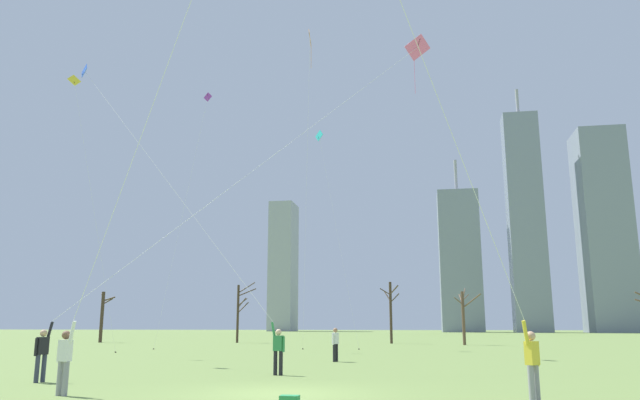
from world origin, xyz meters
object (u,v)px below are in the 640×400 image
distant_kite_low_near_trees_orange (309,60)px  distant_kite_drifting_right_yellow (79,113)px  kite_flyer_midfield_left_red (100,258)px  bare_tree_right_of_center (102,315)px  kite_flyer_foreground_right_green (471,200)px  kite_flyer_midfield_center_blue (244,299)px  bare_tree_far_right_edge (391,310)px  distant_kite_drifting_left_purple (199,136)px  kite_flyer_foreground_left_pink (167,251)px  bystander_far_off_by_trees (335,343)px  bare_tree_leftmost (239,310)px  distant_kite_high_overhead_teal (322,151)px  bare_tree_rightmost (464,314)px

distant_kite_low_near_trees_orange → distant_kite_drifting_right_yellow: size_ratio=1.21×
kite_flyer_midfield_left_red → bare_tree_right_of_center: kite_flyer_midfield_left_red is taller
kite_flyer_foreground_right_green → distant_kite_low_near_trees_orange: distant_kite_low_near_trees_orange is taller
kite_flyer_midfield_center_blue → bare_tree_far_right_edge: 37.61m
distant_kite_low_near_trees_orange → bare_tree_far_right_edge: distant_kite_low_near_trees_orange is taller
distant_kite_drifting_left_purple → kite_flyer_midfield_left_red: bearing=-72.7°
kite_flyer_foreground_left_pink → bystander_far_off_by_trees: bearing=63.0°
distant_kite_low_near_trees_orange → distant_kite_drifting_left_purple: distant_kite_low_near_trees_orange is taller
kite_flyer_midfield_left_red → kite_flyer_foreground_left_pink: bearing=100.9°
kite_flyer_foreground_right_green → distant_kite_low_near_trees_orange: (-8.38, 25.12, 15.41)m
bare_tree_leftmost → kite_flyer_midfield_center_blue: bearing=-72.5°
kite_flyer_foreground_left_pink → bare_tree_right_of_center: 44.74m
distant_kite_high_overhead_teal → distant_kite_low_near_trees_orange: size_ratio=0.80×
kite_flyer_foreground_left_pink → kite_flyer_foreground_right_green: bearing=-35.3°
kite_flyer_foreground_right_green → kite_flyer_midfield_left_red: size_ratio=1.18×
distant_kite_drifting_right_yellow → distant_kite_drifting_left_purple: 9.92m
distant_kite_drifting_right_yellow → distant_kite_high_overhead_teal: bearing=39.8°
distant_kite_high_overhead_teal → bare_tree_right_of_center: size_ratio=3.42×
kite_flyer_foreground_right_green → distant_kite_drifting_left_purple: 36.82m
kite_flyer_foreground_right_green → bystander_far_off_by_trees: bearing=108.0°
kite_flyer_foreground_right_green → distant_kite_drifting_right_yellow: kite_flyer_foreground_right_green is taller
kite_flyer_foreground_left_pink → bare_tree_far_right_edge: bearing=81.4°
distant_kite_low_near_trees_orange → distant_kite_drifting_right_yellow: (-14.83, -3.78, -4.33)m
kite_flyer_midfield_left_red → bare_tree_rightmost: size_ratio=3.11×
kite_flyer_foreground_right_green → bare_tree_leftmost: kite_flyer_foreground_right_green is taller
kite_flyer_foreground_left_pink → bystander_far_off_by_trees: (4.82, 9.46, -3.50)m
bystander_far_off_by_trees → kite_flyer_midfield_center_blue: bearing=-108.2°
bare_tree_far_right_edge → bare_tree_right_of_center: (-29.61, -1.48, -0.45)m
kite_flyer_foreground_left_pink → bare_tree_far_right_edge: (5.98, 39.43, -1.18)m
bare_tree_right_of_center → distant_kite_low_near_trees_orange: bearing=-38.2°
kite_flyer_midfield_center_blue → bystander_far_off_by_trees: 8.06m
distant_kite_drifting_left_purple → bare_tree_right_of_center: distant_kite_drifting_left_purple is taller
bystander_far_off_by_trees → kite_flyer_midfield_left_red: bearing=-102.2°
distant_kite_drifting_right_yellow → kite_flyer_midfield_center_blue: bearing=-38.2°
kite_flyer_midfield_left_red → distant_kite_drifting_right_yellow: size_ratio=0.88×
bare_tree_leftmost → bystander_far_off_by_trees: bearing=-64.6°
kite_flyer_midfield_left_red → bare_tree_rightmost: bearing=75.1°
bare_tree_rightmost → bare_tree_right_of_center: (-36.35, 1.83, 0.07)m
bystander_far_off_by_trees → bare_tree_far_right_edge: size_ratio=0.27×
distant_kite_drifting_right_yellow → bare_tree_leftmost: 28.30m
kite_flyer_foreground_left_pink → distant_kite_drifting_left_purple: distant_kite_drifting_left_purple is taller
distant_kite_high_overhead_teal → bare_tree_far_right_edge: distant_kite_high_overhead_teal is taller
kite_flyer_foreground_left_pink → distant_kite_high_overhead_teal: distant_kite_high_overhead_teal is taller
kite_flyer_foreground_left_pink → bare_tree_leftmost: bearing=103.4°
distant_kite_low_near_trees_orange → bare_tree_leftmost: (-11.24, 21.45, -16.63)m
distant_kite_low_near_trees_orange → bare_tree_far_right_edge: 27.56m
kite_flyer_foreground_left_pink → bare_tree_rightmost: bearing=70.6°
kite_flyer_foreground_left_pink → kite_flyer_midfield_left_red: 7.00m
bystander_far_off_by_trees → distant_kite_drifting_right_yellow: bearing=165.5°
distant_kite_drifting_right_yellow → bare_tree_right_of_center: bearing=114.1°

